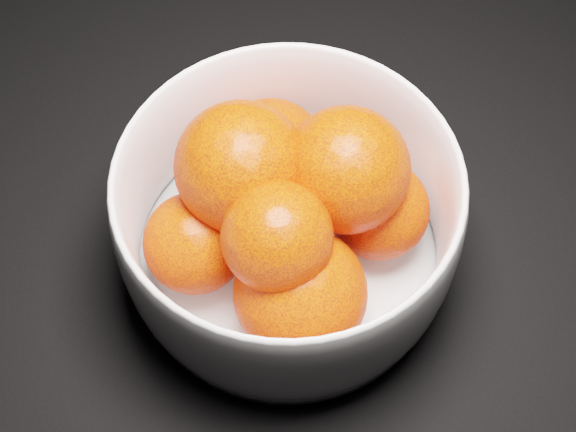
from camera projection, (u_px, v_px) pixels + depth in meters
bowl at (288, 220)px, 0.50m from camera, size 0.21×0.21×0.10m
orange_pile at (287, 208)px, 0.48m from camera, size 0.17×0.17×0.12m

